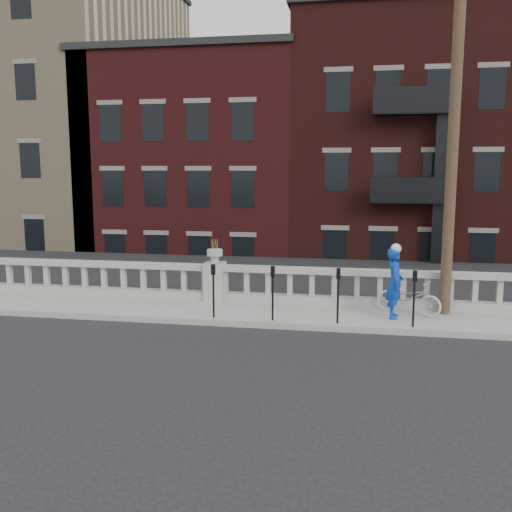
{
  "coord_description": "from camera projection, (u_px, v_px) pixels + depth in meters",
  "views": [
    {
      "loc": [
        3.9,
        -11.41,
        3.91
      ],
      "look_at": [
        1.31,
        3.2,
        1.58
      ],
      "focal_mm": 40.0,
      "sensor_mm": 36.0,
      "label": 1
    }
  ],
  "objects": [
    {
      "name": "balustrade",
      "position": [
        215.0,
        284.0,
        16.12
      ],
      "size": [
        28.0,
        0.34,
        1.03
      ],
      "color": "gray",
      "rests_on": "sidewalk"
    },
    {
      "name": "sidewalk",
      "position": [
        207.0,
        311.0,
        15.28
      ],
      "size": [
        32.0,
        2.2,
        0.15
      ],
      "primitive_type": "cube",
      "color": "gray",
      "rests_on": "ground"
    },
    {
      "name": "parking_meter_d",
      "position": [
        414.0,
        292.0,
        13.4
      ],
      "size": [
        0.1,
        0.09,
        1.36
      ],
      "color": "black",
      "rests_on": "sidewalk"
    },
    {
      "name": "bicycle",
      "position": [
        409.0,
        297.0,
        14.64
      ],
      "size": [
        1.78,
        1.2,
        0.88
      ],
      "primitive_type": "imported",
      "rotation": [
        0.0,
        0.0,
        1.17
      ],
      "color": "silver",
      "rests_on": "sidewalk"
    },
    {
      "name": "lower_level",
      "position": [
        301.0,
        188.0,
        34.29
      ],
      "size": [
        80.0,
        44.0,
        20.8
      ],
      "color": "#605E59",
      "rests_on": "ground"
    },
    {
      "name": "planter_pedestal",
      "position": [
        215.0,
        277.0,
        16.09
      ],
      "size": [
        0.55,
        0.55,
        1.76
      ],
      "color": "gray",
      "rests_on": "sidewalk"
    },
    {
      "name": "cyclist",
      "position": [
        395.0,
        283.0,
        14.23
      ],
      "size": [
        0.46,
        0.67,
        1.78
      ],
      "primitive_type": "imported",
      "rotation": [
        0.0,
        0.0,
        1.51
      ],
      "color": "#0B37AF",
      "rests_on": "sidewalk"
    },
    {
      "name": "parking_meter_c",
      "position": [
        338.0,
        289.0,
        13.71
      ],
      "size": [
        0.1,
        0.09,
        1.36
      ],
      "color": "black",
      "rests_on": "sidewalk"
    },
    {
      "name": "ground",
      "position": [
        171.0,
        349.0,
        12.37
      ],
      "size": [
        120.0,
        120.0,
        0.0
      ],
      "primitive_type": "plane",
      "color": "black",
      "rests_on": "ground"
    },
    {
      "name": "parking_meter_a",
      "position": [
        213.0,
        285.0,
        14.24
      ],
      "size": [
        0.1,
        0.09,
        1.36
      ],
      "color": "black",
      "rests_on": "sidewalk"
    },
    {
      "name": "utility_pole",
      "position": [
        455.0,
        112.0,
        14.0
      ],
      "size": [
        1.6,
        0.28,
        10.0
      ],
      "color": "#422D1E",
      "rests_on": "sidewalk"
    },
    {
      "name": "parking_meter_b",
      "position": [
        273.0,
        287.0,
        13.98
      ],
      "size": [
        0.1,
        0.09,
        1.36
      ],
      "color": "black",
      "rests_on": "sidewalk"
    }
  ]
}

